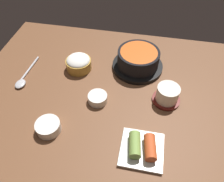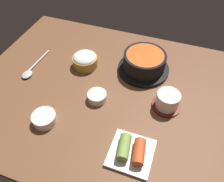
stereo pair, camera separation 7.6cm
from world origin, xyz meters
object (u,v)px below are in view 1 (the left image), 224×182
rice_bowl (79,63)px  kimchi_plate (142,148)px  banchan_cup_center (98,98)px  side_bowl_near (48,127)px  stone_pot (138,60)px  spoon (23,79)px  tea_cup_with_saucer (167,95)px

rice_bowl → kimchi_plate: 41.38cm
kimchi_plate → rice_bowl: bearing=132.5°
banchan_cup_center → side_bowl_near: side_bowl_near is taller
stone_pot → spoon: size_ratio=1.08×
stone_pot → kimchi_plate: bearing=-81.3°
kimchi_plate → spoon: (-46.62, 20.09, -1.01)cm
rice_bowl → spoon: (-18.71, -10.42, -2.30)cm
rice_bowl → banchan_cup_center: bearing=-53.2°
rice_bowl → kimchi_plate: size_ratio=0.80×
stone_pot → spoon: stone_pot is taller
tea_cup_with_saucer → side_bowl_near: (-35.26, -18.89, -1.30)cm
tea_cup_with_saucer → rice_bowl: bearing=163.6°
tea_cup_with_saucer → kimchi_plate: 21.41cm
rice_bowl → stone_pot: bearing=12.6°
kimchi_plate → side_bowl_near: (-28.98, 1.53, 0.10)cm
rice_bowl → side_bowl_near: size_ratio=1.29×
spoon → kimchi_plate: bearing=-23.3°
kimchi_plate → side_bowl_near: size_ratio=1.62×
tea_cup_with_saucer → stone_pot: bearing=127.8°
tea_cup_with_saucer → kimchi_plate: size_ratio=0.78×
rice_bowl → kimchi_plate: bearing=-47.5°
stone_pot → rice_bowl: size_ratio=2.01×
tea_cup_with_saucer → banchan_cup_center: (-23.09, -4.74, -1.46)cm
stone_pot → spoon: (-41.19, -15.44, -3.16)cm
rice_bowl → banchan_cup_center: size_ratio=1.48×
side_bowl_near → banchan_cup_center: bearing=49.3°
tea_cup_with_saucer → side_bowl_near: bearing=-151.8°
banchan_cup_center → side_bowl_near: size_ratio=0.87×
stone_pot → rice_bowl: stone_pot is taller
stone_pot → rice_bowl: 23.05cm
spoon → rice_bowl: bearing=29.1°
kimchi_plate → side_bowl_near: 29.02cm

